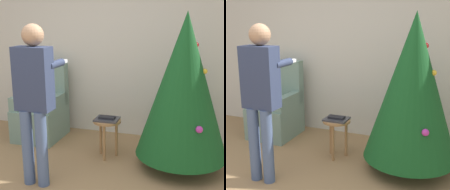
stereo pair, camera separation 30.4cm
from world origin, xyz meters
The scene contains 7 objects.
wall_back centered at (0.00, 2.23, 1.35)m, with size 8.00×0.06×2.70m.
christmas_tree centered at (1.17, 1.33, 0.99)m, with size 1.06×1.06×1.82m.
armchair centered at (-0.88, 1.75, 0.38)m, with size 0.62×0.69×1.11m.
person_standing centered at (-0.27, 0.54, 1.00)m, with size 0.40×0.57×1.69m.
side_stool centered at (0.26, 1.34, 0.40)m, with size 0.35×0.35×0.50m.
laptop centered at (0.26, 1.34, 0.51)m, with size 0.29×0.25×0.02m.
book centered at (0.26, 1.34, 0.53)m, with size 0.20×0.11×0.02m.
Camera 1 is at (1.37, -2.19, 1.75)m, focal length 50.00 mm.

